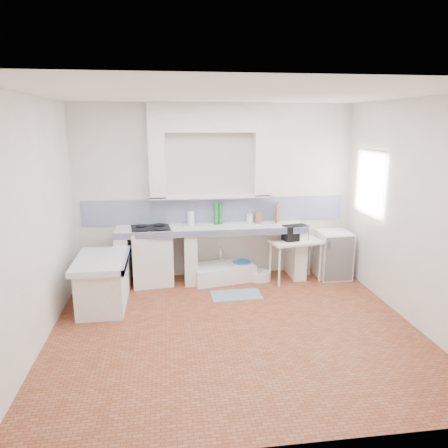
{
  "coord_description": "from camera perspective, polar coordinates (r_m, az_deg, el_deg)",
  "views": [
    {
      "loc": [
        -0.78,
        -4.77,
        2.49
      ],
      "look_at": [
        0.0,
        1.0,
        1.1
      ],
      "focal_mm": 33.95,
      "sensor_mm": 36.0,
      "label": 1
    }
  ],
  "objects": [
    {
      "name": "black_bag",
      "position": [
        6.81,
        9.56,
        -1.17
      ],
      "size": [
        0.42,
        0.29,
        0.24
      ],
      "primitive_type": "cube",
      "rotation": [
        0.0,
        0.0,
        0.21
      ],
      "color": "black",
      "rests_on": "side_table"
    },
    {
      "name": "cutting_board",
      "position": [
        7.0,
        7.23,
        1.51
      ],
      "size": [
        0.11,
        0.22,
        0.31
      ],
      "primitive_type": "cube",
      "rotation": [
        0.0,
        0.0,
        -0.42
      ],
      "color": "#96623C",
      "rests_on": "counter_slab"
    },
    {
      "name": "peninsula_base",
      "position": [
        6.14,
        -15.95,
        -7.9
      ],
      "size": [
        0.6,
        1.0,
        0.62
      ],
      "primitive_type": "cube",
      "color": "white",
      "rests_on": "ground"
    },
    {
      "name": "alcove_mass",
      "position": [
        6.68,
        -1.92,
        14.16
      ],
      "size": [
        1.9,
        0.25,
        0.45
      ],
      "primitive_type": "cube",
      "color": "white",
      "rests_on": "ground"
    },
    {
      "name": "water_bottle_a",
      "position": [
        7.07,
        -0.15,
        -5.87
      ],
      "size": [
        0.09,
        0.09,
        0.3
      ],
      "primitive_type": "cylinder",
      "rotation": [
        0.0,
        0.0,
        0.15
      ],
      "color": "silver",
      "rests_on": "ground"
    },
    {
      "name": "sink",
      "position": [
        6.92,
        -0.2,
        -6.6
      ],
      "size": [
        1.07,
        0.72,
        0.24
      ],
      "primitive_type": "cube",
      "rotation": [
        0.0,
        0.0,
        0.21
      ],
      "color": "white",
      "rests_on": "ground"
    },
    {
      "name": "bucket_blue",
      "position": [
        7.02,
        2.4,
        -6.15
      ],
      "size": [
        0.36,
        0.36,
        0.28
      ],
      "primitive_type": "cylinder",
      "rotation": [
        0.0,
        0.0,
        0.25
      ],
      "color": "#267CCD",
      "rests_on": "ground"
    },
    {
      "name": "basin_white",
      "position": [
        6.97,
        4.84,
        -6.93
      ],
      "size": [
        0.47,
        0.47,
        0.14
      ],
      "primitive_type": "cylinder",
      "rotation": [
        0.0,
        0.0,
        -0.42
      ],
      "color": "white",
      "rests_on": "ground"
    },
    {
      "name": "counter_pier_mid",
      "position": [
        6.8,
        -4.57,
        -4.42
      ],
      "size": [
        0.2,
        0.55,
        0.82
      ],
      "primitive_type": "cube",
      "color": "white",
      "rests_on": "ground"
    },
    {
      "name": "green_bottle_a",
      "position": [
        6.79,
        -1.08,
        1.39
      ],
      "size": [
        0.09,
        0.09,
        0.35
      ],
      "primitive_type": "cylinder",
      "rotation": [
        0.0,
        0.0,
        -0.25
      ],
      "color": "#207133",
      "rests_on": "counter_slab"
    },
    {
      "name": "ceiling",
      "position": [
        4.84,
        1.66,
        17.1
      ],
      "size": [
        4.5,
        4.5,
        0.0
      ],
      "primitive_type": "plane",
      "rotation": [
        3.14,
        0.0,
        0.0
      ],
      "color": "white",
      "rests_on": "ground"
    },
    {
      "name": "peninsula_lip",
      "position": [
        5.98,
        -13.03,
        -4.73
      ],
      "size": [
        0.04,
        1.1,
        0.1
      ],
      "primitive_type": "cube",
      "color": "navy",
      "rests_on": "ground"
    },
    {
      "name": "knife_block",
      "position": [
        6.9,
        4.62,
        0.86
      ],
      "size": [
        0.1,
        0.08,
        0.19
      ],
      "primitive_type": "cube",
      "rotation": [
        0.0,
        0.0,
        -0.05
      ],
      "color": "#96623C",
      "rests_on": "counter_slab"
    },
    {
      "name": "wall_left",
      "position": [
        5.11,
        -24.23,
        -0.1
      ],
      "size": [
        0.0,
        4.5,
        4.5
      ],
      "primitive_type": "plane",
      "rotation": [
        1.57,
        0.0,
        1.57
      ],
      "color": "white",
      "rests_on": "ground"
    },
    {
      "name": "counter_pier_left",
      "position": [
        6.83,
        -13.42,
        -4.67
      ],
      "size": [
        0.2,
        0.55,
        0.82
      ],
      "primitive_type": "cube",
      "color": "white",
      "rests_on": "ground"
    },
    {
      "name": "wall_back",
      "position": [
        6.9,
        -1.12,
        4.34
      ],
      "size": [
        4.5,
        0.0,
        4.5
      ],
      "primitive_type": "plane",
      "rotation": [
        1.57,
        0.0,
        0.0
      ],
      "color": "white",
      "rests_on": "ground"
    },
    {
      "name": "peninsula_top",
      "position": [
        6.03,
        -16.16,
        -4.8
      ],
      "size": [
        0.7,
        1.1,
        0.08
      ],
      "primitive_type": "cube",
      "color": "white",
      "rests_on": "ground"
    },
    {
      "name": "soap_bottle",
      "position": [
        6.91,
        3.46,
        0.99
      ],
      "size": [
        0.11,
        0.11,
        0.21
      ],
      "primitive_type": "imported",
      "rotation": [
        0.0,
        0.0,
        -0.13
      ],
      "color": "white",
      "rests_on": "counter_slab"
    },
    {
      "name": "counter_lip",
      "position": [
        6.43,
        -1.38,
        -1.25
      ],
      "size": [
        3.0,
        0.04,
        0.1
      ],
      "primitive_type": "cube",
      "color": "navy",
      "rests_on": "ground"
    },
    {
      "name": "green_bottle_b",
      "position": [
        6.82,
        -0.46,
        1.37
      ],
      "size": [
        0.09,
        0.09,
        0.33
      ],
      "primitive_type": "cylinder",
      "rotation": [
        0.0,
        0.0,
        0.4
      ],
      "color": "#207133",
      "rests_on": "counter_slab"
    },
    {
      "name": "bucket_red",
      "position": [
        6.88,
        -1.4,
        -6.64
      ],
      "size": [
        0.36,
        0.36,
        0.26
      ],
      "primitive_type": "cylinder",
      "rotation": [
        0.0,
        0.0,
        0.37
      ],
      "color": "#B53A0E",
      "rests_on": "ground"
    },
    {
      "name": "side_table",
      "position": [
        6.92,
        9.54,
        -4.89
      ],
      "size": [
        0.88,
        0.58,
        0.04
      ],
      "primitive_type": "cube",
      "rotation": [
        0.0,
        0.0,
        0.17
      ],
      "color": "white",
      "rests_on": "ground"
    },
    {
      "name": "backsplash",
      "position": [
        6.94,
        -1.09,
        1.87
      ],
      "size": [
        4.27,
        0.03,
        0.4
      ],
      "primitive_type": "cube",
      "color": "navy",
      "rests_on": "ground"
    },
    {
      "name": "rug",
      "position": [
        6.37,
        1.65,
        -9.53
      ],
      "size": [
        0.75,
        0.45,
        0.01
      ],
      "primitive_type": "cube",
      "rotation": [
        0.0,
        0.0,
        0.03
      ],
      "color": "#285B8D",
      "rests_on": "ground"
    },
    {
      "name": "water_bottle_b",
      "position": [
        7.1,
        1.53,
        -5.88
      ],
      "size": [
        0.08,
        0.08,
        0.28
      ],
      "primitive_type": "cylinder",
      "rotation": [
        0.0,
        0.0,
        0.14
      ],
      "color": "silver",
      "rests_on": "ground"
    },
    {
      "name": "counter_pier_right",
      "position": [
        7.1,
        9.7,
        -3.79
      ],
      "size": [
        0.2,
        0.55,
        0.82
      ],
      "primitive_type": "cube",
      "color": "white",
      "rests_on": "ground"
    },
    {
      "name": "bucket_orange",
      "position": [
        6.82,
        -0.19,
        -6.92
      ],
      "size": [
        0.29,
        0.29,
        0.24
      ],
      "primitive_type": "cylinder",
      "rotation": [
        0.0,
        0.0,
        0.16
      ],
      "color": "#C86727",
      "rests_on": "ground"
    },
    {
      "name": "lace_valance",
      "position": [
        6.72,
        19.61,
        8.32
      ],
      "size": [
        0.01,
        0.84,
        0.24
      ],
      "primitive_type": "cube",
      "color": "white",
      "rests_on": "ground"
    },
    {
      "name": "fridge",
      "position": [
        7.19,
        14.5,
        -4.01
      ],
      "size": [
        0.52,
        0.52,
        0.77
      ],
      "primitive_type": "cube",
      "rotation": [
        0.0,
        0.0,
        0.03
      ],
      "color": "white",
      "rests_on": "ground"
    },
    {
      "name": "counter_slab",
      "position": [
        6.7,
        -1.65,
        -0.64
      ],
      "size": [
        3.0,
        0.6,
        0.08
      ],
      "primitive_type": "cube",
      "color": "white",
      "rests_on": "ground"
    },
    {
      "name": "floor",
      "position": [
        5.43,
        1.46,
        -13.84
      ],
      "size": [
        4.5,
        4.5,
        0.0
      ],
      "primitive_type": "plane",
      "color": "#974F34",
      "rests_on": "ground"
    },
    {
      "name": "paper_towel",
      "position": [
        6.79,
        -4.5,
        0.8
      ],
      "size": [
        0.11,
        0.11,
        0.22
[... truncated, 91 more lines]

